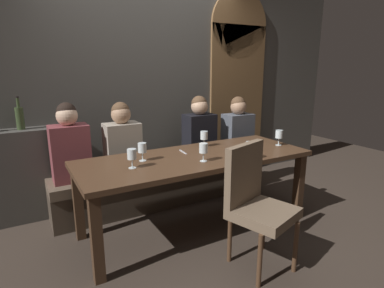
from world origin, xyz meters
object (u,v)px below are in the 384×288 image
Objects in this scene: wine_glass_near_right at (204,136)px; wine_glass_center_front at (132,155)px; chair_near_side at (255,199)px; diner_bearded at (122,140)px; diner_near_end at (238,127)px; wine_glass_far_right at (279,135)px; wine_glass_end_right at (250,147)px; wine_glass_end_left at (142,149)px; fork_on_table at (183,152)px; dining_table at (196,165)px; wine_glass_near_left at (203,149)px; banquette_bench at (165,183)px; diner_redhead at (70,145)px; wine_bottle_pale_label at (20,117)px; diner_far_end at (199,130)px.

wine_glass_center_front is (-0.89, -0.31, 0.00)m from wine_glass_near_right.
diner_bearded is at bearing 113.27° from chair_near_side.
chair_near_side is 1.68m from diner_near_end.
wine_glass_end_right is at bearing -157.20° from wine_glass_far_right.
wine_glass_end_left is 0.96× the size of fork_on_table.
wine_glass_far_right is at bearing -93.22° from diner_near_end.
chair_near_side is at bearing -74.30° from fork_on_table.
wine_glass_near_left is (-0.03, -0.18, 0.20)m from dining_table.
chair_near_side reaches higher than banquette_bench.
diner_bearded is 4.61× the size of wine_glass_near_left.
diner_near_end is 1.21m from wine_glass_end_right.
wine_glass_near_left is at bearing -11.73° from wine_glass_center_front.
fork_on_table is at bearing -29.69° from diner_redhead.
diner_bearded is 2.32× the size of wine_bottle_pale_label.
wine_glass_center_front is 0.63m from wine_glass_near_left.
diner_bearded is 1.33m from wine_glass_end_right.
banquette_bench is (0.00, 0.70, -0.42)m from dining_table.
diner_redhead is 4.74× the size of wine_glass_end_left.
banquette_bench is at bearing 90.00° from dining_table.
diner_far_end reaches higher than wine_glass_end_left.
wine_glass_near_right reaches higher than dining_table.
wine_glass_center_front is (0.76, -1.10, -0.21)m from wine_bottle_pale_label.
fork_on_table is at bearing -154.42° from diner_near_end.
diner_redhead is at bearing 155.83° from fork_on_table.
fork_on_table is (0.60, 0.23, -0.11)m from wine_glass_center_front.
wine_glass_center_front is at bearing 164.21° from wine_glass_end_right.
chair_near_side is 1.03m from wine_glass_near_right.
wine_glass_end_right reaches higher than banquette_bench.
wine_glass_near_right is 1.00× the size of wine_glass_far_right.
wine_bottle_pale_label is (-1.87, 0.31, 0.26)m from diner_far_end.
banquette_bench is 3.38× the size of diner_near_end.
chair_near_side is 1.27× the size of diner_far_end.
wine_bottle_pale_label is 1.99× the size of wine_glass_end_right.
wine_glass_center_front and wine_glass_near_left have the same top height.
wine_glass_center_front is 0.65m from fork_on_table.
wine_glass_end_right is at bearing -15.79° from wine_glass_center_front.
wine_glass_center_front is at bearing -64.80° from diner_redhead.
wine_glass_far_right is (0.85, 0.64, 0.29)m from chair_near_side.
wine_glass_end_right is (0.25, 0.38, 0.30)m from chair_near_side.
dining_table is at bearing -134.28° from wine_glass_near_right.
wine_glass_end_left is (0.51, -0.62, 0.04)m from diner_redhead.
wine_glass_end_right is 1.00× the size of wine_glass_near_left.
wine_bottle_pale_label reaches higher than fork_on_table.
diner_redhead is 4.74× the size of wine_glass_near_right.
diner_far_end is 1.91m from wine_bottle_pale_label.
dining_table is 1.25m from diner_redhead.
wine_glass_far_right is (0.50, -0.81, 0.04)m from diner_far_end.
diner_far_end is 1.36m from wine_glass_center_front.
fork_on_table is (-0.02, 0.35, -0.11)m from wine_glass_near_left.
banquette_bench is 15.24× the size of wine_glass_near_left.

